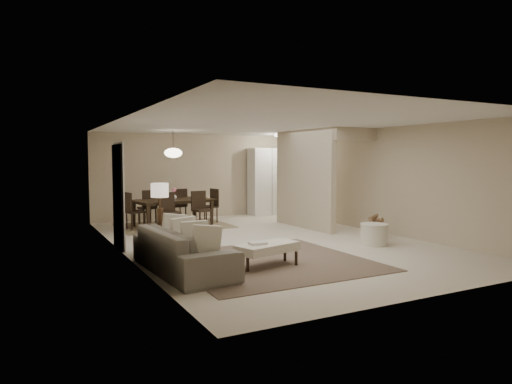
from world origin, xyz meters
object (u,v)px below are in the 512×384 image
dining_table (174,213)px  wicker_basket (376,231)px  round_pouf (374,235)px  side_table (160,239)px  pantry_cabinet (268,181)px  ottoman_bench (267,248)px  sofa (183,250)px

dining_table → wicker_basket: bearing=-57.5°
round_pouf → side_table: bearing=164.8°
pantry_cabinet → ottoman_bench: (-3.47, -6.24, -0.74)m
side_table → round_pouf: bearing=-15.2°
wicker_basket → pantry_cabinet: bearing=89.7°
sofa → round_pouf: sofa is taller
sofa → ottoman_bench: sofa is taller
pantry_cabinet → sofa: size_ratio=0.91×
wicker_basket → sofa: bearing=-168.8°
sofa → wicker_basket: (4.77, 0.95, -0.18)m
pantry_cabinet → dining_table: 3.69m
ottoman_bench → round_pouf: round_pouf is taller
pantry_cabinet → round_pouf: size_ratio=3.76×
pantry_cabinet → ottoman_bench: bearing=-119.1°
round_pouf → dining_table: (-2.82, 4.49, 0.13)m
pantry_cabinet → dining_table: pantry_cabinet is taller
ottoman_bench → dining_table: 5.12m
round_pouf → wicker_basket: round_pouf is taller
dining_table → round_pouf: bearing=-66.8°
round_pouf → ottoman_bench: bearing=-167.4°
pantry_cabinet → sofa: pantry_cabinet is taller
side_table → wicker_basket: bearing=-6.1°
sofa → ottoman_bench: (1.33, -0.30, -0.03)m
round_pouf → dining_table: 5.30m
sofa → side_table: (0.05, 1.45, -0.06)m
ottoman_bench → side_table: 2.17m
pantry_cabinet → side_table: (-4.75, -4.49, -0.77)m
pantry_cabinet → wicker_basket: pantry_cabinet is taller
round_pouf → wicker_basket: (0.60, 0.61, -0.06)m
ottoman_bench → side_table: bearing=110.8°
sofa → dining_table: bearing=-19.3°
side_table → round_pouf: size_ratio=1.00×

